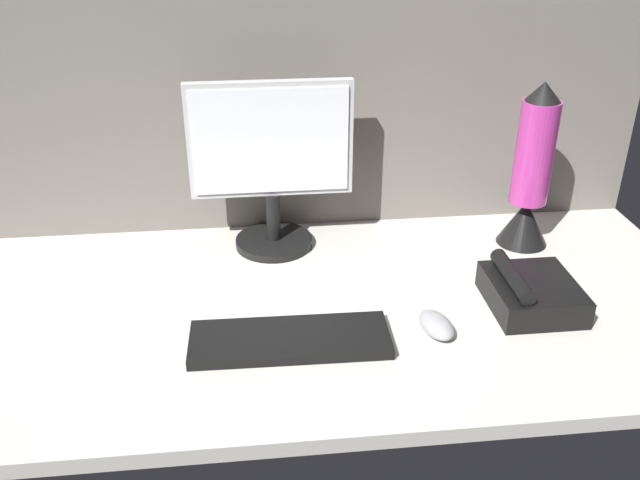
# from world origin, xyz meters

# --- Properties ---
(ground_plane) EXTENTS (1.80, 0.80, 0.03)m
(ground_plane) POSITION_xyz_m (0.00, 0.00, -0.01)
(ground_plane) COLOR beige
(cubicle_wall_back) EXTENTS (1.80, 0.05, 0.63)m
(cubicle_wall_back) POSITION_xyz_m (0.00, 0.38, 0.31)
(cubicle_wall_back) COLOR slate
(cubicle_wall_back) RESTS_ON ground_plane
(monitor) EXTENTS (0.36, 0.18, 0.39)m
(monitor) POSITION_xyz_m (0.00, 0.25, 0.21)
(monitor) COLOR black
(monitor) RESTS_ON ground_plane
(keyboard) EXTENTS (0.37, 0.14, 0.02)m
(keyboard) POSITION_xyz_m (0.01, -0.15, 0.01)
(keyboard) COLOR black
(keyboard) RESTS_ON ground_plane
(mouse) EXTENTS (0.08, 0.11, 0.03)m
(mouse) POSITION_xyz_m (0.29, -0.14, 0.02)
(mouse) COLOR #99999E
(mouse) RESTS_ON ground_plane
(lava_lamp) EXTENTS (0.12, 0.12, 0.39)m
(lava_lamp) POSITION_xyz_m (0.58, 0.20, 0.16)
(lava_lamp) COLOR black
(lava_lamp) RESTS_ON ground_plane
(desk_phone) EXTENTS (0.17, 0.19, 0.09)m
(desk_phone) POSITION_xyz_m (0.50, -0.07, 0.03)
(desk_phone) COLOR black
(desk_phone) RESTS_ON ground_plane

